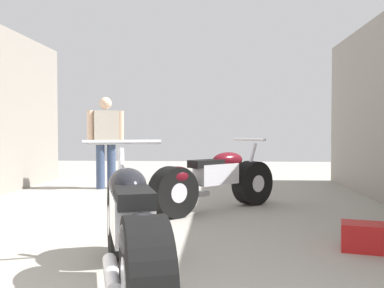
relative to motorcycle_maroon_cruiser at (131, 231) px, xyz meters
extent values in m
plane|color=#9E998E|center=(-0.02, 1.82, -0.40)|extent=(19.12, 19.12, 0.00)
cylinder|color=black|center=(-0.23, 0.72, -0.09)|extent=(0.39, 0.66, 0.63)
cylinder|color=silver|center=(-0.23, 0.72, -0.09)|extent=(0.28, 0.29, 0.24)
cylinder|color=black|center=(0.20, -0.64, -0.09)|extent=(0.39, 0.66, 0.63)
cylinder|color=silver|center=(0.20, -0.64, -0.09)|extent=(0.28, 0.29, 0.24)
cube|color=silver|center=(-0.01, 0.04, 0.09)|extent=(0.41, 0.67, 0.27)
ellipsoid|color=black|center=(-0.08, 0.25, 0.27)|extent=(0.40, 0.56, 0.22)
cube|color=black|center=(0.04, -0.13, 0.24)|extent=(0.35, 0.51, 0.10)
ellipsoid|color=black|center=(0.19, -0.59, 0.11)|extent=(0.37, 0.49, 0.24)
cylinder|color=silver|center=(-0.21, 0.68, 0.21)|extent=(0.12, 0.25, 0.57)
cylinder|color=silver|center=(-0.20, 0.64, 0.54)|extent=(0.59, 0.22, 0.04)
cylinder|color=silver|center=(-0.05, -0.28, -0.18)|extent=(0.25, 0.54, 0.09)
cylinder|color=black|center=(1.02, 3.28, -0.10)|extent=(0.59, 0.57, 0.61)
cylinder|color=silver|center=(1.02, 3.28, -0.10)|extent=(0.33, 0.33, 0.23)
cylinder|color=black|center=(0.02, 2.34, -0.10)|extent=(0.59, 0.57, 0.61)
cylinder|color=silver|center=(0.02, 2.34, -0.10)|extent=(0.33, 0.33, 0.23)
cube|color=silver|center=(0.52, 2.81, 0.07)|extent=(0.60, 0.58, 0.26)
ellipsoid|color=#5B0F19|center=(0.67, 2.95, 0.24)|extent=(0.53, 0.52, 0.21)
cube|color=black|center=(0.39, 2.69, 0.21)|extent=(0.47, 0.46, 0.09)
ellipsoid|color=#5B0F19|center=(0.05, 2.37, 0.09)|extent=(0.47, 0.46, 0.23)
cylinder|color=silver|center=(0.99, 3.25, 0.19)|extent=(0.21, 0.20, 0.55)
cylinder|color=silver|center=(0.96, 3.22, 0.51)|extent=(0.43, 0.45, 0.03)
cylinder|color=silver|center=(0.22, 2.71, -0.19)|extent=(0.44, 0.42, 0.09)
cylinder|color=#384766|center=(-1.36, 4.79, -0.01)|extent=(0.20, 0.20, 0.78)
cylinder|color=#384766|center=(-1.54, 4.70, -0.01)|extent=(0.20, 0.20, 0.78)
cube|color=#B2A899|center=(-1.45, 4.75, 0.68)|extent=(0.49, 0.40, 0.60)
cylinder|color=beige|center=(-1.20, 4.86, 0.71)|extent=(0.14, 0.14, 0.55)
cylinder|color=beige|center=(-1.69, 4.63, 0.71)|extent=(0.14, 0.14, 0.55)
sphere|color=beige|center=(-1.45, 4.75, 1.11)|extent=(0.22, 0.22, 0.22)
cube|color=#B21919|center=(1.82, 1.06, -0.28)|extent=(0.48, 0.38, 0.24)
camera|label=1|loc=(0.55, -2.62, 0.64)|focal=39.62mm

